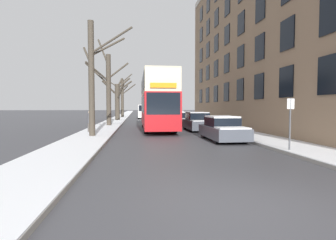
{
  "coord_description": "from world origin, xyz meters",
  "views": [
    {
      "loc": [
        -2.23,
        -4.99,
        1.97
      ],
      "look_at": [
        -0.21,
        12.05,
        1.11
      ],
      "focal_mm": 28.0,
      "sensor_mm": 36.0,
      "label": 1
    }
  ],
  "objects": [
    {
      "name": "bare_tree_left_0",
      "position": [
        -4.94,
        11.87,
        3.88
      ],
      "size": [
        3.28,
        1.89,
        7.28
      ],
      "color": "#423A30",
      "rests_on": "ground"
    },
    {
      "name": "terrace_facade_right",
      "position": [
        10.95,
        16.29,
        8.57
      ],
      "size": [
        9.1,
        35.02,
        17.13
      ],
      "color": "#8C7056",
      "rests_on": "ground"
    },
    {
      "name": "bare_tree_left_3",
      "position": [
        -4.79,
        43.17,
        3.88
      ],
      "size": [
        4.75,
        3.34,
        8.25
      ],
      "color": "#423A30",
      "rests_on": "ground"
    },
    {
      "name": "parked_car_1",
      "position": [
        2.77,
        16.36,
        0.71
      ],
      "size": [
        1.86,
        4.56,
        1.54
      ],
      "color": "#474C56",
      "rests_on": "ground"
    },
    {
      "name": "oncoming_van",
      "position": [
        -1.07,
        39.59,
        1.26
      ],
      "size": [
        1.94,
        5.16,
        2.33
      ],
      "color": "white",
      "rests_on": "ground"
    },
    {
      "name": "ground_plane",
      "position": [
        0.0,
        0.0,
        0.0
      ],
      "size": [
        320.0,
        320.0,
        0.0
      ],
      "primitive_type": "plane",
      "color": "#424247"
    },
    {
      "name": "bare_tree_left_1",
      "position": [
        -5.07,
        21.48,
        3.94
      ],
      "size": [
        4.17,
        2.9,
        8.77
      ],
      "color": "#423A30",
      "rests_on": "ground"
    },
    {
      "name": "parked_car_3",
      "position": [
        2.77,
        27.49,
        0.68
      ],
      "size": [
        1.69,
        4.25,
        1.47
      ],
      "color": "#9EA3AD",
      "rests_on": "ground"
    },
    {
      "name": "double_decker_bus",
      "position": [
        -0.5,
        17.64,
        2.62
      ],
      "size": [
        2.5,
        11.21,
        4.66
      ],
      "color": "red",
      "rests_on": "ground"
    },
    {
      "name": "pedestrian_left_sidewalk",
      "position": [
        -5.63,
        14.51,
        0.93
      ],
      "size": [
        0.37,
        0.37,
        1.7
      ],
      "rotation": [
        0.0,
        0.0,
        0.7
      ],
      "color": "#4C4742",
      "rests_on": "ground"
    },
    {
      "name": "street_sign_post",
      "position": [
        4.16,
        5.3,
        1.36
      ],
      "size": [
        0.32,
        0.07,
        2.35
      ],
      "color": "#4C4F54",
      "rests_on": "ground"
    },
    {
      "name": "sidewalk_left",
      "position": [
        -5.16,
        53.0,
        0.08
      ],
      "size": [
        2.6,
        130.0,
        0.16
      ],
      "color": "gray",
      "rests_on": "ground"
    },
    {
      "name": "parked_car_2",
      "position": [
        2.77,
        22.56,
        0.66
      ],
      "size": [
        1.83,
        3.94,
        1.44
      ],
      "color": "slate",
      "rests_on": "ground"
    },
    {
      "name": "sidewalk_right",
      "position": [
        5.16,
        53.0,
        0.08
      ],
      "size": [
        2.6,
        130.0,
        0.16
      ],
      "color": "gray",
      "rests_on": "ground"
    },
    {
      "name": "parked_car_0",
      "position": [
        2.77,
        9.87,
        0.66
      ],
      "size": [
        1.84,
        4.32,
        1.43
      ],
      "color": "#474C56",
      "rests_on": "ground"
    },
    {
      "name": "bare_tree_left_2",
      "position": [
        -4.87,
        32.33,
        3.1
      ],
      "size": [
        4.12,
        3.42,
        6.18
      ],
      "color": "#423A30",
      "rests_on": "ground"
    },
    {
      "name": "parked_car_4",
      "position": [
        2.77,
        32.63,
        0.66
      ],
      "size": [
        1.87,
        4.4,
        1.41
      ],
      "color": "#9EA3AD",
      "rests_on": "ground"
    }
  ]
}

